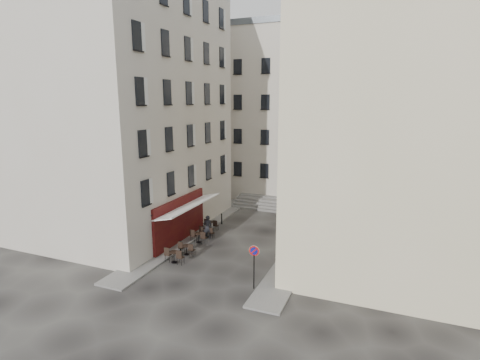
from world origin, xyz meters
The scene contains 18 objects.
ground centered at (0.00, 0.00, 0.00)m, with size 90.00×90.00×0.00m, color black.
sidewalk_left centered at (-4.50, 4.00, 0.06)m, with size 2.00×22.00×0.12m, color slate.
sidewalk_right centered at (4.50, 3.00, 0.06)m, with size 2.00×18.00×0.12m, color slate.
building_left centered at (-10.50, 3.00, 10.31)m, with size 12.20×16.20×20.60m.
building_right centered at (10.50, 3.50, 9.31)m, with size 12.20×14.20×18.60m.
building_back centered at (-1.00, 19.00, 9.31)m, with size 18.20×10.20×18.60m.
cafe_storefront centered at (-4.32, 1.00, 1.88)m, with size 1.74×7.30×3.50m.
stone_steps centered at (0.00, 12.57, 0.40)m, with size 9.00×3.15×0.80m.
bollard_near centered at (-3.25, -1.00, 0.53)m, with size 0.12×0.12×0.98m.
bollard_mid centered at (-3.25, 2.50, 0.53)m, with size 0.12×0.12×0.98m.
bollard_far centered at (-3.25, 6.00, 0.53)m, with size 0.12×0.12×0.98m.
no_parking_sign centered at (3.32, -3.80, 1.86)m, with size 0.60×0.11×2.62m.
bistro_table_a centered at (-2.79, -2.50, 0.51)m, with size 1.41×0.66×0.99m.
bistro_table_b centered at (-2.70, -1.03, 0.45)m, with size 1.26×0.59×0.89m.
bistro_table_c centered at (-3.01, 1.33, 0.49)m, with size 1.37×0.64×0.96m.
bistro_table_d centered at (-2.96, 2.58, 0.45)m, with size 1.24×0.58×0.87m.
bistro_table_e centered at (-3.43, 4.33, 0.46)m, with size 1.27×0.59×0.89m.
pedestrian centered at (-2.79, 2.37, 0.95)m, with size 0.69×0.45×1.90m, color black.
Camera 1 is at (10.04, -22.48, 10.63)m, focal length 28.00 mm.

